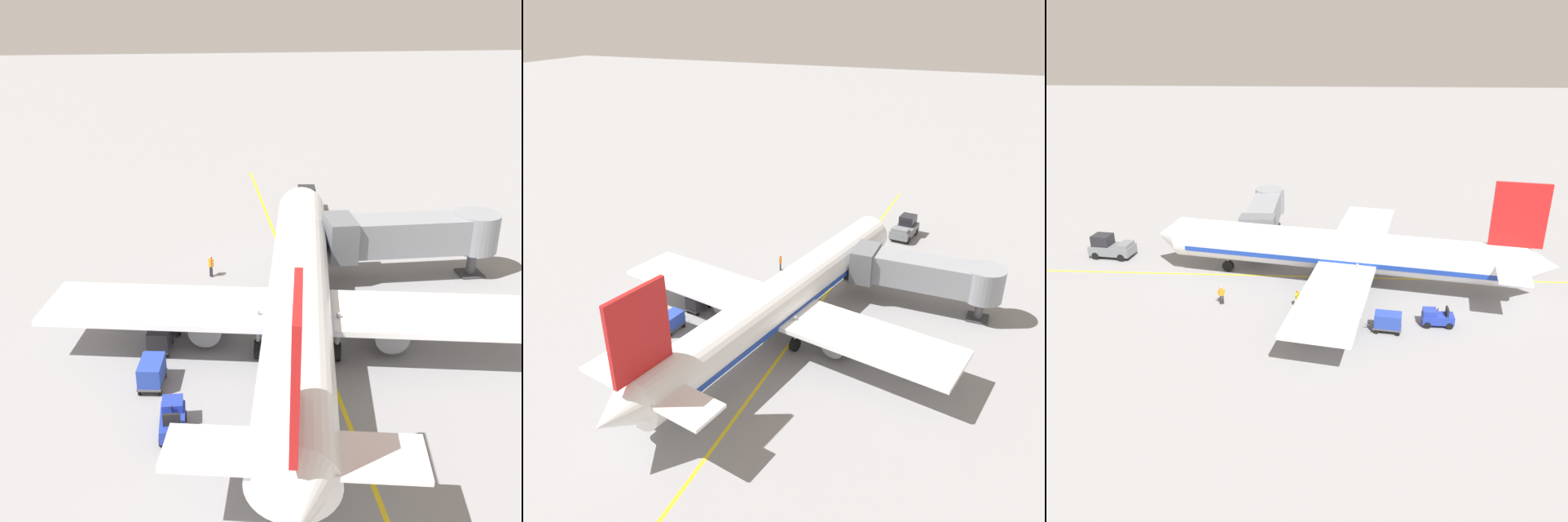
{
  "view_description": "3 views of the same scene",
  "coord_description": "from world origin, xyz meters",
  "views": [
    {
      "loc": [
        -7.41,
        -32.78,
        19.84
      ],
      "look_at": [
        -3.05,
        3.78,
        4.01
      ],
      "focal_mm": 43.12,
      "sensor_mm": 36.0,
      "label": 1
    },
    {
      "loc": [
        13.96,
        -35.13,
        24.93
      ],
      "look_at": [
        -3.15,
        4.76,
        4.11
      ],
      "focal_mm": 37.17,
      "sensor_mm": 36.0,
      "label": 2
    },
    {
      "loc": [
        -46.46,
        0.88,
        21.7
      ],
      "look_at": [
        -1.72,
        3.32,
        2.4
      ],
      "focal_mm": 36.41,
      "sensor_mm": 36.0,
      "label": 3
    }
  ],
  "objects": [
    {
      "name": "baggage_cart_second_in_train",
      "position": [
        -9.55,
        0.25,
        0.95
      ],
      "size": [
        1.6,
        2.97,
        1.58
      ],
      "color": "#4C4C51",
      "rests_on": "ground"
    },
    {
      "name": "ground_crew_wing_walker",
      "position": [
        -6.03,
        10.54,
        0.95
      ],
      "size": [
        0.39,
        0.69,
        1.69
      ],
      "color": "#232328",
      "rests_on": "ground"
    },
    {
      "name": "baggage_tug_lead",
      "position": [
        -8.72,
        -7.51,
        0.71
      ],
      "size": [
        1.33,
        2.53,
        1.62
      ],
      "color": "#1E339E",
      "rests_on": "ground"
    },
    {
      "name": "parked_airliner",
      "position": [
        -1.22,
        0.05,
        3.19
      ],
      "size": [
        30.44,
        37.18,
        10.63
      ],
      "color": "white",
      "rests_on": "ground"
    },
    {
      "name": "baggage_cart_front",
      "position": [
        -8.84,
        2.79,
        0.95
      ],
      "size": [
        1.6,
        2.97,
        1.58
      ],
      "color": "#4C4C51",
      "rests_on": "ground"
    },
    {
      "name": "ground_plane",
      "position": [
        0.0,
        0.0,
        0.0
      ],
      "size": [
        400.0,
        400.0,
        0.0
      ],
      "primitive_type": "plane",
      "color": "gray"
    },
    {
      "name": "gate_lead_in_line",
      "position": [
        0.0,
        0.0,
        0.0
      ],
      "size": [
        0.24,
        80.0,
        0.01
      ],
      "primitive_type": "cube",
      "color": "gold",
      "rests_on": "ground"
    },
    {
      "name": "jet_bridge",
      "position": [
        8.71,
        8.58,
        3.45
      ],
      "size": [
        13.0,
        3.5,
        4.98
      ],
      "color": "gray",
      "rests_on": "ground"
    },
    {
      "name": "ground_crew_loader",
      "position": [
        -6.32,
        3.93,
        0.95
      ],
      "size": [
        0.73,
        0.28,
        1.69
      ],
      "color": "#232328",
      "rests_on": "ground"
    },
    {
      "name": "baggage_cart_third_in_train",
      "position": [
        -9.88,
        -3.48,
        0.95
      ],
      "size": [
        1.6,
        2.97,
        1.58
      ],
      "color": "#4C4C51",
      "rests_on": "ground"
    },
    {
      "name": "pushback_tractor",
      "position": [
        3.9,
        24.31,
        1.1
      ],
      "size": [
        2.73,
        4.64,
        2.4
      ],
      "color": "slate",
      "rests_on": "ground"
    }
  ]
}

